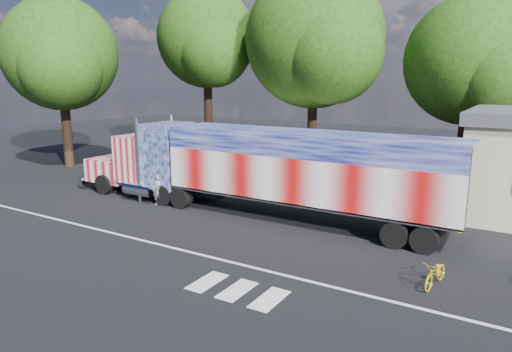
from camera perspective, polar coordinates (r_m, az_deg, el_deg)
The scene contains 10 objects.
ground at distance 20.89m, azimuth -4.29°, elevation -6.58°, with size 100.00×100.00×0.00m, color black.
lane_markings at distance 17.11m, azimuth -6.96°, elevation -10.92°, with size 30.00×2.67×0.01m.
semi_truck at distance 22.49m, azimuth 0.04°, elevation 1.06°, with size 21.62×3.42×4.61m.
coach_bus at distance 31.21m, azimuth 4.63°, elevation 2.86°, with size 11.32×2.64×3.29m.
woman at distance 24.98m, azimuth -12.11°, elevation -1.70°, with size 0.61×0.40×1.69m, color slate.
bicycle at distance 16.28m, azimuth 21.54°, elevation -11.26°, with size 0.59×1.70×0.89m, color gold.
tree_ne_a at distance 33.62m, azimuth 25.43°, elevation 12.81°, with size 8.81×8.39×12.03m.
tree_w_a at distance 37.63m, azimuth -23.20°, elevation 13.77°, with size 8.72×8.30×12.63m.
tree_nw_a at distance 39.10m, azimuth -6.05°, elevation 16.68°, with size 8.47×8.07×13.98m.
tree_n_mid at distance 34.49m, azimuth 7.50°, elevation 16.55°, with size 10.47×9.97×14.48m.
Camera 1 is at (11.53, -16.10, 6.64)m, focal length 32.00 mm.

